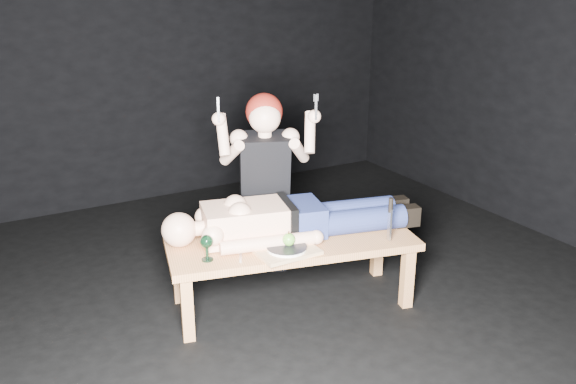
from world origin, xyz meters
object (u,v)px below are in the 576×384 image
object	(u,v)px
table	(292,272)
lying_man	(295,214)
kneeling_woman	(264,183)
goblet	(207,248)
carving_knife	(390,220)
serving_tray	(287,251)

from	to	relation	value
table	lying_man	bearing A→B (deg)	61.80
kneeling_woman	goblet	bearing A→B (deg)	-118.84
goblet	carving_knife	size ratio (longest dim) A/B	0.55
table	lying_man	world-z (taller)	lying_man
table	kneeling_woman	distance (m)	0.67
lying_man	kneeling_woman	distance (m)	0.42
goblet	carving_knife	xyz separation A→B (m)	(1.08, -0.30, 0.06)
lying_man	serving_tray	size ratio (longest dim) A/B	4.46
table	carving_knife	distance (m)	0.70
goblet	carving_knife	bearing A→B (deg)	-15.63
lying_man	carving_knife	world-z (taller)	carving_knife
table	goblet	xyz separation A→B (m)	(-0.57, -0.01, 0.30)
serving_tray	carving_knife	xyz separation A→B (m)	(0.63, -0.16, 0.13)
lying_man	serving_tray	xyz separation A→B (m)	(-0.19, -0.23, -0.12)
goblet	table	bearing A→B (deg)	1.33
carving_knife	lying_man	bearing A→B (deg)	151.76
lying_man	kneeling_woman	bearing A→B (deg)	104.41
serving_tray	kneeling_woman	bearing A→B (deg)	74.24
table	kneeling_woman	world-z (taller)	kneeling_woman
serving_tray	goblet	size ratio (longest dim) A/B	2.27
lying_man	goblet	xyz separation A→B (m)	(-0.64, -0.09, -0.06)
serving_tray	table	bearing A→B (deg)	51.20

